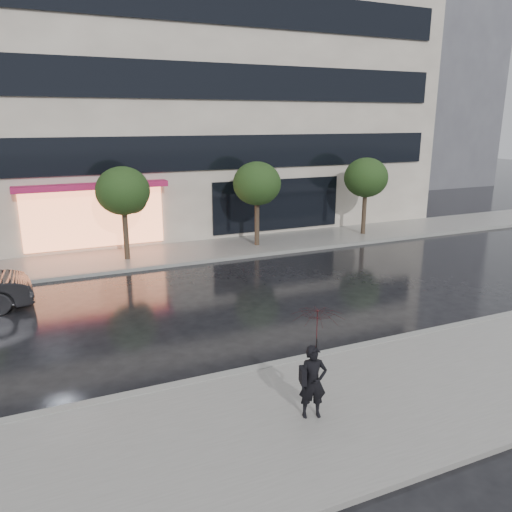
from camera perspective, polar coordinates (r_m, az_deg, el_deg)
ground at (r=13.75m, az=5.70°, el=-9.72°), size 120.00×120.00×0.00m
sidewalk_near at (r=11.35m, az=14.09°, el=-15.59°), size 60.00×4.50×0.12m
sidewalk_far at (r=22.68m, az=-7.09°, el=0.53°), size 60.00×3.50×0.12m
curb_near at (r=12.95m, az=7.92°, el=-11.11°), size 60.00×0.25×0.14m
curb_far at (r=21.07m, az=-5.70°, el=-0.55°), size 60.00×0.25×0.14m
office_building at (r=29.60m, az=-12.39°, el=21.19°), size 30.00×12.76×18.00m
bg_building_right at (r=50.49m, az=16.62°, el=17.20°), size 12.00×12.00×16.00m
tree_mid_west at (r=21.27m, az=-14.82°, el=7.03°), size 2.20×2.20×3.99m
tree_mid_east at (r=22.98m, az=0.22°, el=8.12°), size 2.20×2.20×3.99m
tree_far_east at (r=26.00m, az=12.52°, el=8.60°), size 2.20×2.20×3.99m
pedestrian_with_umbrella at (r=9.71m, az=6.89°, el=-9.89°), size 1.26×1.27×2.28m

